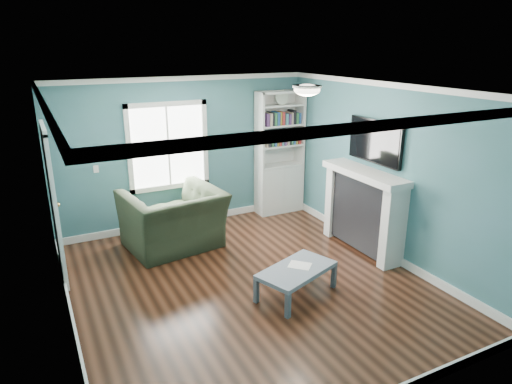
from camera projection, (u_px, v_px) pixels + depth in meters
name	position (u px, v px, depth m)	size (l,w,h in m)	color
floor	(249.00, 284.00, 6.19)	(5.00, 5.00, 0.00)	black
room_walls	(248.00, 172.00, 5.70)	(5.00, 5.00, 5.00)	#366C6A
trim	(248.00, 198.00, 5.81)	(4.50, 5.00, 2.60)	white
window	(168.00, 146.00, 7.72)	(1.40, 0.06, 1.50)	white
bookshelf	(279.00, 165.00, 8.62)	(0.90, 0.35, 2.31)	silver
fireplace	(363.00, 211.00, 7.06)	(0.44, 1.58, 1.30)	black
tv	(375.00, 141.00, 6.77)	(0.06, 1.10, 0.65)	black
door	(53.00, 204.00, 6.09)	(0.12, 0.98, 2.17)	silver
ceiling_fixture	(307.00, 89.00, 5.87)	(0.38, 0.38, 0.15)	white
light_switch	(96.00, 169.00, 7.28)	(0.08, 0.01, 0.12)	white
recliner	(173.00, 210.00, 7.13)	(1.43, 0.93, 1.25)	black
coffee_table	(297.00, 272.00, 5.84)	(1.17, 0.89, 0.38)	#4A5059
paper_sheet	(300.00, 265.00, 5.90)	(0.22, 0.28, 0.00)	white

